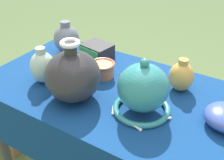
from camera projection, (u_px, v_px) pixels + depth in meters
name	position (u px, v px, depth m)	size (l,w,h in m)	color
display_table	(122.00, 111.00, 1.21)	(1.25, 0.63, 0.77)	#38383D
vase_tall_bulbous	(73.00, 76.00, 1.08)	(0.22, 0.22, 0.25)	#2D2D33
vase_dome_bell	(143.00, 90.00, 1.02)	(0.22, 0.23, 0.23)	teal
mosaic_tile_box	(97.00, 51.00, 1.41)	(0.16, 0.14, 0.08)	#232328
jar_round_celadon	(43.00, 67.00, 1.21)	(0.11, 0.11, 0.16)	#A8CCB7
jar_round_slate	(67.00, 39.00, 1.45)	(0.13, 0.13, 0.17)	slate
cup_wide_terracotta	(103.00, 69.00, 1.26)	(0.11, 0.11, 0.07)	#BC6642
jar_round_ochre	(181.00, 76.00, 1.16)	(0.10, 0.10, 0.14)	gold
wooden_crate	(9.00, 124.00, 1.95)	(0.34, 0.27, 0.26)	olive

